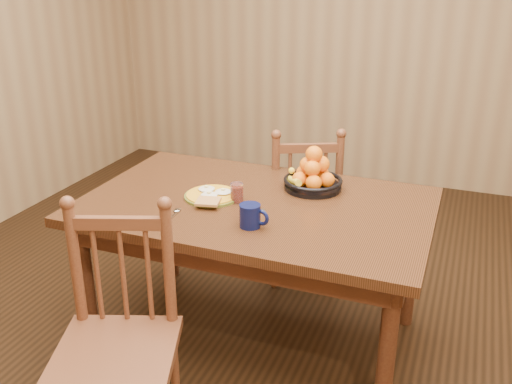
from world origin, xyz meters
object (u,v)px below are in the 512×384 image
(fruit_bowl, at_px, (313,176))
(chair_near, at_px, (118,341))
(chair_far, at_px, (302,207))
(breakfast_plate, at_px, (212,195))
(coffee_mug, at_px, (251,216))
(dining_table, at_px, (256,218))

(fruit_bowl, bearing_deg, chair_near, -112.29)
(chair_far, distance_m, breakfast_plate, 0.80)
(chair_far, height_order, fruit_bowl, fruit_bowl)
(coffee_mug, bearing_deg, chair_far, 92.78)
(dining_table, xyz_separation_m, fruit_bowl, (0.20, 0.26, 0.15))
(chair_near, height_order, breakfast_plate, chair_near)
(dining_table, relative_size, coffee_mug, 11.95)
(chair_far, relative_size, coffee_mug, 7.01)
(chair_near, bearing_deg, breakfast_plate, 67.95)
(chair_far, bearing_deg, dining_table, 62.75)
(breakfast_plate, relative_size, coffee_mug, 2.22)
(breakfast_plate, bearing_deg, chair_far, 70.85)
(breakfast_plate, xyz_separation_m, fruit_bowl, (0.41, 0.29, 0.05))
(coffee_mug, bearing_deg, fruit_bowl, 76.64)
(chair_far, xyz_separation_m, chair_near, (-0.27, -1.49, 0.01))
(dining_table, relative_size, fruit_bowl, 5.52)
(dining_table, distance_m, chair_near, 0.87)
(dining_table, relative_size, chair_near, 1.65)
(breakfast_plate, distance_m, coffee_mug, 0.37)
(breakfast_plate, distance_m, fruit_bowl, 0.50)
(chair_near, xyz_separation_m, coffee_mug, (0.32, 0.56, 0.33))
(dining_table, bearing_deg, fruit_bowl, 52.43)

